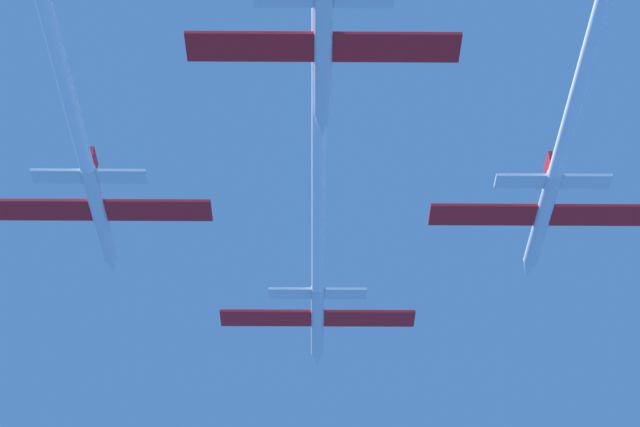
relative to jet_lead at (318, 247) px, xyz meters
The scene contains 3 objects.
jet_lead is the anchor object (origin of this frame).
jet_left_wing 24.94m from the jet_lead, 136.77° to the right, with size 18.71×47.47×3.10m.
jet_right_wing 25.97m from the jet_lead, 44.64° to the right, with size 18.71×49.48×3.10m.
Camera 1 is at (-0.22, -83.25, -52.78)m, focal length 57.01 mm.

